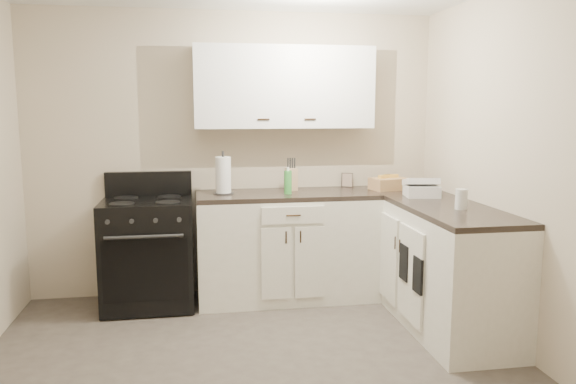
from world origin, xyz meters
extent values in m
plane|color=#473F38|center=(0.00, 0.00, 0.00)|extent=(3.60, 3.60, 0.00)
plane|color=beige|center=(0.00, 1.80, 1.25)|extent=(3.60, 0.00, 3.60)
plane|color=beige|center=(1.80, 0.00, 1.25)|extent=(0.00, 3.60, 3.60)
plane|color=beige|center=(0.00, -1.80, 1.25)|extent=(3.60, 0.00, 3.60)
cube|color=white|center=(0.43, 1.50, 0.45)|extent=(1.55, 0.60, 0.90)
cube|color=white|center=(1.50, 0.85, 0.45)|extent=(0.60, 1.90, 0.90)
cube|color=black|center=(0.43, 1.50, 0.92)|extent=(1.55, 0.60, 0.04)
cube|color=black|center=(1.50, 0.85, 0.92)|extent=(0.60, 1.90, 0.04)
cube|color=white|center=(0.43, 1.65, 1.84)|extent=(1.55, 0.30, 0.70)
cube|color=black|center=(-0.76, 1.48, 0.46)|extent=(0.74, 0.63, 0.89)
cube|color=tan|center=(0.48, 1.61, 1.04)|extent=(0.11, 0.11, 0.20)
cylinder|color=white|center=(-0.12, 1.52, 1.10)|extent=(0.17, 0.17, 0.31)
cylinder|color=green|center=(0.42, 1.43, 1.04)|extent=(0.08, 0.08, 0.20)
cube|color=black|center=(1.03, 1.76, 1.00)|extent=(0.11, 0.07, 0.13)
cube|color=tan|center=(1.35, 1.52, 0.99)|extent=(0.35, 0.27, 0.10)
cube|color=white|center=(1.48, 1.09, 0.99)|extent=(0.30, 0.28, 0.10)
cylinder|color=silver|center=(1.53, 0.50, 1.01)|extent=(0.11, 0.11, 0.15)
cube|color=black|center=(1.18, 0.39, 0.50)|extent=(0.02, 0.15, 0.26)
cube|color=black|center=(1.18, 0.65, 0.52)|extent=(0.02, 0.15, 0.27)
camera|label=1|loc=(-0.36, -3.23, 1.67)|focal=35.00mm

